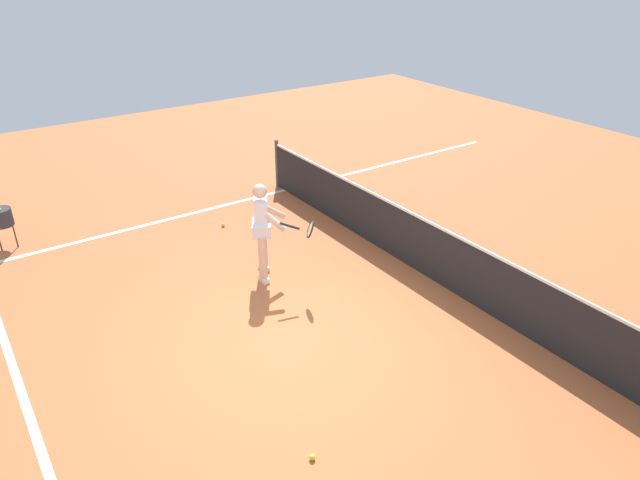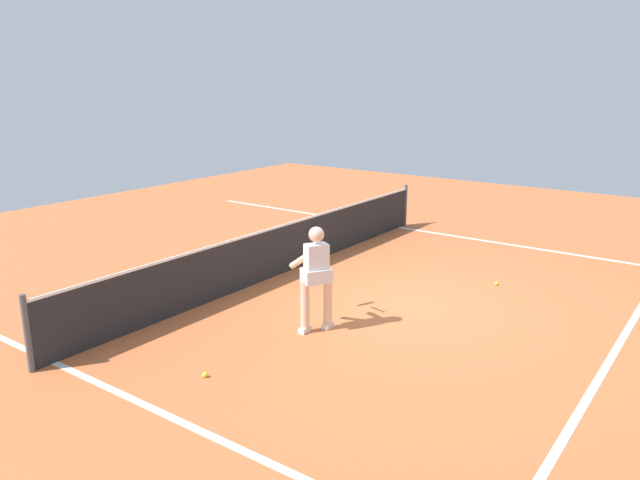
{
  "view_description": "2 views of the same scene",
  "coord_description": "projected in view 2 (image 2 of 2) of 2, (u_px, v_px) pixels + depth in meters",
  "views": [
    {
      "loc": [
        5.34,
        -3.18,
        4.75
      ],
      "look_at": [
        -1.04,
        1.17,
        0.76
      ],
      "focal_mm": 32.96,
      "sensor_mm": 36.0,
      "label": 1
    },
    {
      "loc": [
        -8.41,
        -4.29,
        3.53
      ],
      "look_at": [
        -0.9,
        1.14,
        1.09
      ],
      "focal_mm": 34.26,
      "sensor_mm": 36.0,
      "label": 2
    }
  ],
  "objects": [
    {
      "name": "service_line_marking",
      "position": [
        615.0,
        352.0,
        8.17
      ],
      "size": [
        9.18,
        0.1,
        0.01
      ],
      "primitive_type": "cube",
      "color": "white",
      "rests_on": "ground"
    },
    {
      "name": "tennis_player",
      "position": [
        316.0,
        274.0,
        8.7
      ],
      "size": [
        1.06,
        0.8,
        1.55
      ],
      "color": "beige",
      "rests_on": "ground"
    },
    {
      "name": "tennis_ball_far",
      "position": [
        205.0,
        375.0,
        7.47
      ],
      "size": [
        0.07,
        0.07,
        0.07
      ],
      "primitive_type": "sphere",
      "color": "#D1E533",
      "rests_on": "ground"
    },
    {
      "name": "court_net",
      "position": [
        280.0,
        250.0,
        11.33
      ],
      "size": [
        9.86,
        0.08,
        1.02
      ],
      "color": "#4C4C51",
      "rests_on": "ground"
    },
    {
      "name": "sideline_right_marking",
      "position": [
        506.0,
        244.0,
        13.52
      ],
      "size": [
        0.1,
        17.07,
        0.01
      ],
      "primitive_type": "cube",
      "color": "white",
      "rests_on": "ground"
    },
    {
      "name": "ground_plane",
      "position": [
        409.0,
        304.0,
        9.92
      ],
      "size": [
        24.79,
        24.79,
        0.0
      ],
      "primitive_type": "plane",
      "color": "#C66638"
    },
    {
      "name": "sideline_left_marking",
      "position": [
        201.0,
        431.0,
        6.33
      ],
      "size": [
        0.1,
        17.07,
        0.01
      ],
      "primitive_type": "cube",
      "color": "white",
      "rests_on": "ground"
    },
    {
      "name": "tennis_ball_near",
      "position": [
        496.0,
        283.0,
        10.82
      ],
      "size": [
        0.07,
        0.07,
        0.07
      ],
      "primitive_type": "sphere",
      "color": "#D1E533",
      "rests_on": "ground"
    }
  ]
}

